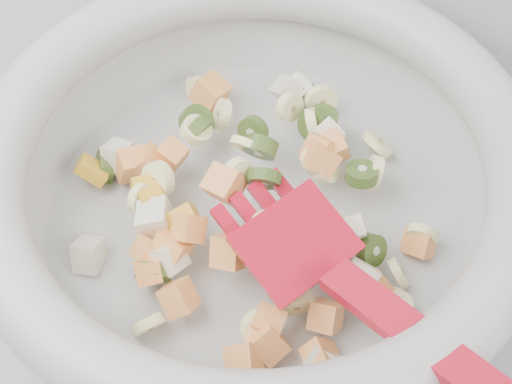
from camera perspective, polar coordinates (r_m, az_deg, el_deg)
The scene contains 1 object.
mixing_bowl at distance 0.56m, azimuth 0.03°, elevation 0.75°, with size 0.51×0.40×0.14m.
Camera 1 is at (0.25, 1.21, 1.41)m, focal length 55.00 mm.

